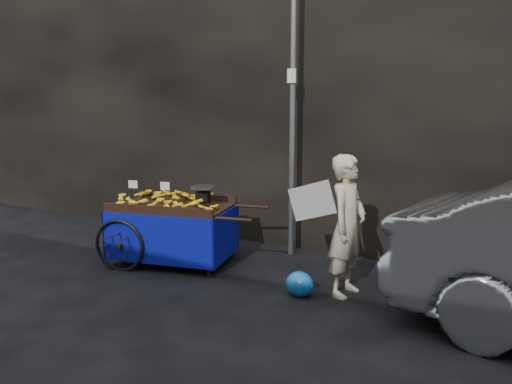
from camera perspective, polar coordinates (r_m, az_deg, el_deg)
The scene contains 6 objects.
ground at distance 6.01m, azimuth -3.84°, elevation -9.96°, with size 80.00×80.00×0.00m, color black.
building_wall at distance 7.82m, azimuth 8.92°, elevation 13.34°, with size 13.50×2.00×5.00m.
street_pole at distance 6.64m, azimuth 4.23°, elevation 9.69°, with size 0.12×0.10×4.00m.
banana_cart at distance 6.55m, azimuth -9.87°, elevation -2.18°, with size 2.16×1.29×1.10m.
vendor at distance 5.44m, azimuth 10.35°, elevation -3.80°, with size 0.86×0.60×1.54m.
plastic_bag at distance 5.50m, azimuth 5.03°, elevation -10.44°, with size 0.31×0.25×0.28m, color #1861B5.
Camera 1 is at (3.01, -4.76, 2.11)m, focal length 35.00 mm.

